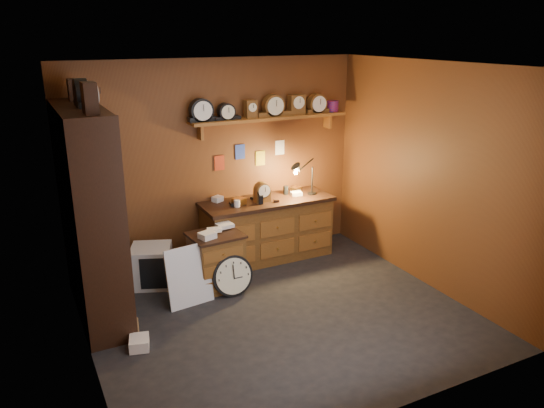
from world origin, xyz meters
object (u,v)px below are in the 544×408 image
at_px(shelving_unit, 87,206).
at_px(big_round_clock, 233,276).
at_px(workbench, 267,226).
at_px(low_cabinet, 217,258).

bearing_deg(shelving_unit, big_round_clock, -10.83).
distance_m(shelving_unit, workbench, 2.54).
distance_m(workbench, low_cabinet, 1.08).
bearing_deg(low_cabinet, workbench, 24.11).
relative_size(shelving_unit, big_round_clock, 5.14).
xyz_separation_m(shelving_unit, big_round_clock, (1.51, -0.29, -1.01)).
distance_m(workbench, big_round_clock, 1.18).
distance_m(shelving_unit, big_round_clock, 1.84).
bearing_deg(workbench, shelving_unit, -168.19).
bearing_deg(workbench, low_cabinet, -151.33).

